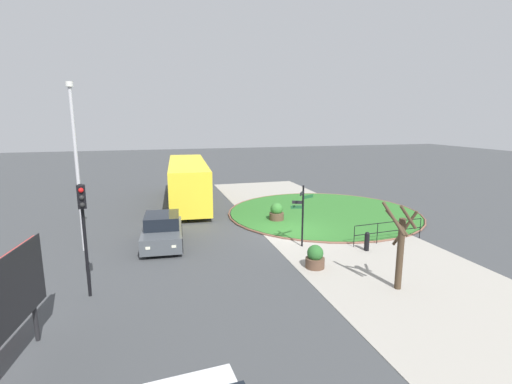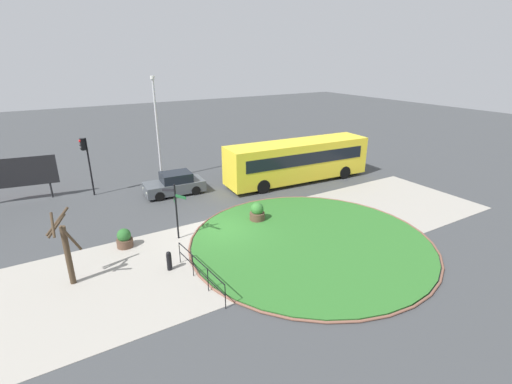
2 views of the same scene
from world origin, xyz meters
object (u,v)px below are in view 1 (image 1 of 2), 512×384
at_px(car_near_lane, 162,231).
at_px(traffic_light_near, 83,216).
at_px(street_tree_bare, 400,246).
at_px(lamppost_tall, 77,163).
at_px(planter_kerbside, 315,258).
at_px(bollard_foreground, 367,241).
at_px(signpost_directional, 302,211).
at_px(bus_yellow, 188,181).
at_px(planter_near_signpost, 277,213).

height_order(car_near_lane, traffic_light_near, traffic_light_near).
distance_m(traffic_light_near, street_tree_bare, 11.03).
distance_m(car_near_lane, street_tree_bare, 10.97).
height_order(lamppost_tall, street_tree_bare, lamppost_tall).
bearing_deg(planter_kerbside, bollard_foreground, -68.95).
relative_size(lamppost_tall, street_tree_bare, 2.38).
bearing_deg(bollard_foreground, car_near_lane, 69.14).
distance_m(signpost_directional, bollard_foreground, 3.33).
relative_size(bollard_foreground, bus_yellow, 0.08).
distance_m(bus_yellow, traffic_light_near, 14.84).
bearing_deg(car_near_lane, signpost_directional, 75.79).
xyz_separation_m(traffic_light_near, street_tree_bare, (-2.34, -10.70, -1.25)).
relative_size(bus_yellow, car_near_lane, 2.76).
bearing_deg(lamppost_tall, planter_kerbside, -117.09).
bearing_deg(street_tree_bare, car_near_lane, 47.57).
height_order(bus_yellow, car_near_lane, bus_yellow).
bearing_deg(signpost_directional, planter_kerbside, 169.42).
relative_size(car_near_lane, street_tree_bare, 1.28).
xyz_separation_m(car_near_lane, traffic_light_near, (-5.03, 2.63, 2.22)).
bearing_deg(signpost_directional, bollard_foreground, -117.09).
bearing_deg(bollard_foreground, planter_near_signpost, 21.69).
relative_size(signpost_directional, planter_kerbside, 3.06).
distance_m(car_near_lane, planter_kerbside, 7.65).
xyz_separation_m(traffic_light_near, planter_near_signpost, (7.58, -9.43, -2.40)).
distance_m(bollard_foreground, lamppost_tall, 13.83).
height_order(bollard_foreground, planter_kerbside, planter_kerbside).
bearing_deg(traffic_light_near, signpost_directional, 95.73).
bearing_deg(bollard_foreground, planter_kerbside, 111.05).
bearing_deg(signpost_directional, lamppost_tall, 77.22).
bearing_deg(street_tree_bare, planter_near_signpost, 7.29).
bearing_deg(bollard_foreground, signpost_directional, 62.91).
distance_m(car_near_lane, lamppost_tall, 4.99).
height_order(bollard_foreground, bus_yellow, bus_yellow).
height_order(bus_yellow, traffic_light_near, traffic_light_near).
distance_m(bus_yellow, lamppost_tall, 10.80).
bearing_deg(planter_near_signpost, signpost_directional, 176.25).
height_order(bollard_foreground, street_tree_bare, street_tree_bare).
bearing_deg(lamppost_tall, traffic_light_near, -169.42).
relative_size(traffic_light_near, planter_near_signpost, 3.49).
distance_m(bollard_foreground, planter_kerbside, 3.44).
bearing_deg(street_tree_bare, lamppost_tall, 57.13).
bearing_deg(planter_kerbside, signpost_directional, -10.58).
relative_size(traffic_light_near, planter_kerbside, 4.01).
xyz_separation_m(signpost_directional, traffic_light_near, (-2.91, 9.13, 1.11)).
distance_m(lamppost_tall, street_tree_bare, 14.12).
bearing_deg(traffic_light_near, lamppost_tall, 178.61).
xyz_separation_m(signpost_directional, planter_kerbside, (-2.63, 0.49, -1.36)).
bearing_deg(car_near_lane, planter_kerbside, 55.54).
relative_size(planter_kerbside, street_tree_bare, 0.31).
xyz_separation_m(bus_yellow, planter_kerbside, (-13.70, -3.86, -1.20)).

